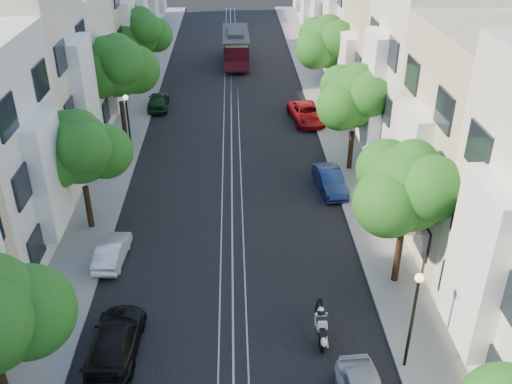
{
  "coord_description": "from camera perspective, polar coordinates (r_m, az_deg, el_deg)",
  "views": [
    {
      "loc": [
        0.22,
        -10.93,
        15.94
      ],
      "look_at": [
        1.22,
        13.49,
        2.2
      ],
      "focal_mm": 40.0,
      "sensor_mm": 36.0,
      "label": 1
    }
  ],
  "objects": [
    {
      "name": "sportbike_rider",
      "position": [
        22.61,
        6.49,
        -12.92
      ],
      "size": [
        0.48,
        2.1,
        1.45
      ],
      "rotation": [
        0.0,
        0.0,
        -0.01
      ],
      "color": "black",
      "rests_on": "ground"
    },
    {
      "name": "tree_e_d",
      "position": [
        43.91,
        7.2,
        14.52
      ],
      "size": [
        5.01,
        4.16,
        6.85
      ],
      "color": "black",
      "rests_on": "ground"
    },
    {
      "name": "tree_e_c",
      "position": [
        33.67,
        10.01,
        9.21
      ],
      "size": [
        4.84,
        3.99,
        6.52
      ],
      "color": "black",
      "rests_on": "ground"
    },
    {
      "name": "parked_car_w_mid",
      "position": [
        27.5,
        -14.2,
        -5.75
      ],
      "size": [
        1.37,
        3.37,
        1.09
      ],
      "primitive_type": "imported",
      "rotation": [
        0.0,
        0.0,
        3.07
      ],
      "color": "silver",
      "rests_on": "ground"
    },
    {
      "name": "parked_car_e_mid",
      "position": [
        32.71,
        7.41,
        1.13
      ],
      "size": [
        1.68,
        3.82,
        1.22
      ],
      "primitive_type": "imported",
      "rotation": [
        0.0,
        0.0,
        0.11
      ],
      "color": "#0C1A3E",
      "rests_on": "ground"
    },
    {
      "name": "lamp_east",
      "position": [
        20.77,
        15.56,
        -11.06
      ],
      "size": [
        0.32,
        0.32,
        4.16
      ],
      "color": "black",
      "rests_on": "ground"
    },
    {
      "name": "townhouses_east",
      "position": [
        41.96,
        14.28,
        13.61
      ],
      "size": [
        7.75,
        72.0,
        12.0
      ],
      "color": "beige",
      "rests_on": "ground"
    },
    {
      "name": "tree_w_d",
      "position": [
        48.81,
        -11.35,
        15.36
      ],
      "size": [
        4.84,
        3.99,
        6.52
      ],
      "color": "black",
      "rests_on": "ground"
    },
    {
      "name": "parked_car_w_near",
      "position": [
        22.7,
        -13.86,
        -14.17
      ],
      "size": [
        1.9,
        4.37,
        1.25
      ],
      "primitive_type": "imported",
      "rotation": [
        0.0,
        0.0,
        3.11
      ],
      "color": "black",
      "rests_on": "ground"
    },
    {
      "name": "rail_left",
      "position": [
        42.07,
        -3.24,
        7.05
      ],
      "size": [
        0.06,
        80.0,
        0.02
      ],
      "primitive_type": "cube",
      "color": "gray",
      "rests_on": "ground"
    },
    {
      "name": "cable_car",
      "position": [
        55.26,
        -2.03,
        14.46
      ],
      "size": [
        2.5,
        7.76,
        2.97
      ],
      "rotation": [
        0.0,
        0.0,
        0.01
      ],
      "color": "black",
      "rests_on": "ground"
    },
    {
      "name": "sidewalk_east",
      "position": [
        42.63,
        7.39,
        7.22
      ],
      "size": [
        2.5,
        80.0,
        0.12
      ],
      "primitive_type": "cube",
      "color": "gray",
      "rests_on": "ground"
    },
    {
      "name": "sidewalk_west",
      "position": [
        42.7,
        -12.33,
        6.82
      ],
      "size": [
        2.5,
        80.0,
        0.12
      ],
      "primitive_type": "cube",
      "color": "gray",
      "rests_on": "ground"
    },
    {
      "name": "rail_slot",
      "position": [
        42.06,
        -2.48,
        7.06
      ],
      "size": [
        0.06,
        80.0,
        0.02
      ],
      "primitive_type": "cube",
      "color": "gray",
      "rests_on": "ground"
    },
    {
      "name": "tree_e_b",
      "position": [
        23.9,
        15.09,
        0.28
      ],
      "size": [
        4.93,
        4.08,
        6.68
      ],
      "color": "black",
      "rests_on": "ground"
    },
    {
      "name": "townhouses_west",
      "position": [
        42.11,
        -19.44,
        12.77
      ],
      "size": [
        7.75,
        72.0,
        11.76
      ],
      "color": "silver",
      "rests_on": "ground"
    },
    {
      "name": "ground",
      "position": [
        42.07,
        -2.48,
        7.05
      ],
      "size": [
        200.0,
        200.0,
        0.0
      ],
      "primitive_type": "plane",
      "color": "black",
      "rests_on": "ground"
    },
    {
      "name": "lane_line",
      "position": [
        42.07,
        -2.48,
        7.05
      ],
      "size": [
        0.08,
        80.0,
        0.01
      ],
      "primitive_type": "cube",
      "color": "tan",
      "rests_on": "ground"
    },
    {
      "name": "tree_w_b",
      "position": [
        28.42,
        -17.17,
        4.0
      ],
      "size": [
        4.72,
        3.87,
        6.27
      ],
      "color": "black",
      "rests_on": "ground"
    },
    {
      "name": "parked_car_e_far",
      "position": [
        41.98,
        5.08,
        7.83
      ],
      "size": [
        2.68,
        4.75,
        1.25
      ],
      "primitive_type": "imported",
      "rotation": [
        0.0,
        0.0,
        0.14
      ],
      "color": "#9C0E10",
      "rests_on": "ground"
    },
    {
      "name": "lamp_west",
      "position": [
        36.03,
        -12.7,
        7.3
      ],
      "size": [
        0.32,
        0.32,
        4.16
      ],
      "color": "black",
      "rests_on": "ground"
    },
    {
      "name": "rail_right",
      "position": [
        42.06,
        -1.73,
        7.08
      ],
      "size": [
        0.06,
        80.0,
        0.02
      ],
      "primitive_type": "cube",
      "color": "gray",
      "rests_on": "ground"
    },
    {
      "name": "tree_w_c",
      "position": [
        38.23,
        -13.64,
        12.01
      ],
      "size": [
        5.13,
        4.28,
        7.09
      ],
      "color": "black",
      "rests_on": "ground"
    },
    {
      "name": "parked_car_w_far",
      "position": [
        44.91,
        -9.76,
        9.0
      ],
      "size": [
        1.63,
        3.82,
        1.29
      ],
      "primitive_type": "imported",
      "rotation": [
        0.0,
        0.0,
        3.17
      ],
      "color": "black",
      "rests_on": "ground"
    }
  ]
}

